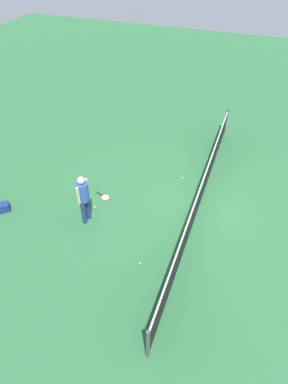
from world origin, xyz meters
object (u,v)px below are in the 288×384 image
tennis_ball_by_net (183,178)px  player_near_side (83,196)px  tennis_racket_near_player (105,197)px  tennis_ball_near_player (140,264)px  tennis_ball_midcourt (95,207)px

tennis_ball_by_net → player_near_side: bearing=-37.2°
tennis_racket_near_player → tennis_ball_near_player: 3.00m
tennis_ball_midcourt → tennis_ball_by_net: bearing=136.7°
tennis_ball_near_player → tennis_ball_by_net: bearing=177.9°
tennis_ball_midcourt → player_near_side: bearing=1.5°
tennis_ball_by_net → tennis_ball_midcourt: size_ratio=1.00×
tennis_ball_near_player → tennis_ball_midcourt: same height
player_near_side → tennis_racket_near_player: (-1.15, 0.06, -1.00)m
tennis_ball_by_net → tennis_ball_near_player: bearing=-2.1°
player_near_side → tennis_ball_midcourt: player_near_side is taller
tennis_racket_near_player → tennis_ball_midcourt: bearing=-7.7°
tennis_ball_by_net → tennis_ball_midcourt: (2.43, -2.29, 0.00)m
tennis_ball_near_player → tennis_ball_midcourt: size_ratio=1.00×
tennis_racket_near_player → tennis_ball_midcourt: (0.59, -0.08, 0.02)m
tennis_ball_near_player → tennis_racket_near_player: bearing=-136.6°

